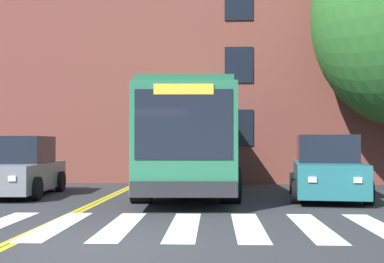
{
  "coord_description": "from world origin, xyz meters",
  "views": [
    {
      "loc": [
        2.08,
        -8.18,
        1.62
      ],
      "look_at": [
        0.99,
        8.56,
        1.95
      ],
      "focal_mm": 50.0,
      "sensor_mm": 36.0,
      "label": 1
    }
  ],
  "objects": [
    {
      "name": "ground_plane",
      "position": [
        0.0,
        0.0,
        0.0
      ],
      "size": [
        120.0,
        120.0,
        0.0
      ],
      "primitive_type": "plane",
      "color": "#303033"
    },
    {
      "name": "crosswalk",
      "position": [
        -0.58,
        2.03,
        0.0
      ],
      "size": [
        16.61,
        3.99,
        0.01
      ],
      "color": "white",
      "rests_on": "ground"
    },
    {
      "name": "lane_line_yellow_inner",
      "position": [
        -1.46,
        16.03,
        0.0
      ],
      "size": [
        0.12,
        36.0,
        0.01
      ],
      "primitive_type": "cube",
      "color": "gold",
      "rests_on": "ground"
    },
    {
      "name": "lane_line_yellow_outer",
      "position": [
        -1.3,
        16.03,
        0.0
      ],
      "size": [
        0.12,
        36.0,
        0.01
      ],
      "primitive_type": "cube",
      "color": "gold",
      "rests_on": "ground"
    },
    {
      "name": "city_bus",
      "position": [
        0.81,
        9.54,
        1.74
      ],
      "size": [
        3.28,
        11.81,
        3.18
      ],
      "color": "#28704C",
      "rests_on": "ground"
    },
    {
      "name": "car_grey_near_lane",
      "position": [
        -4.19,
        7.61,
        0.81
      ],
      "size": [
        2.28,
        4.46,
        1.79
      ],
      "color": "slate",
      "rests_on": "ground"
    },
    {
      "name": "car_teal_far_lane",
      "position": [
        4.95,
        7.35,
        0.82
      ],
      "size": [
        2.39,
        4.75,
        1.82
      ],
      "color": "#236B70",
      "rests_on": "ground"
    },
    {
      "name": "building_facade",
      "position": [
        2.56,
        16.59,
        4.36
      ],
      "size": [
        40.71,
        8.18,
        8.71
      ],
      "color": "brown",
      "rests_on": "ground"
    }
  ]
}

